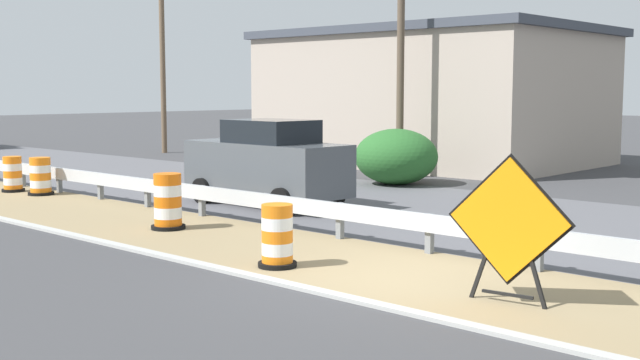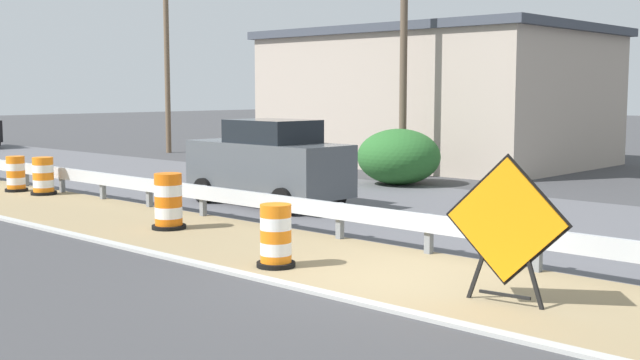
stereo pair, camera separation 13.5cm
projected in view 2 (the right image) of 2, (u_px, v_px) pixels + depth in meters
name	position (u px, v px, depth m)	size (l,w,h in m)	color
ground_plane	(386.00, 280.00, 12.07)	(160.00, 160.00, 0.00)	#3D3D3F
median_dirt_strip	(407.00, 274.00, 12.44)	(3.42, 120.00, 0.01)	#8E7A56
far_lane_asphalt	(573.00, 228.00, 16.61)	(8.02, 120.00, 0.00)	#56565B
curb_near_edge	(328.00, 296.00, 11.13)	(0.20, 120.00, 0.11)	#ADADA8
guardrail_median	(299.00, 207.00, 16.02)	(0.18, 53.89, 0.71)	silver
warning_sign_diamond	(506.00, 225.00, 10.62)	(0.26, 1.76, 2.03)	black
traffic_barrel_nearest	(276.00, 239.00, 12.93)	(0.63, 0.63, 1.02)	orange
traffic_barrel_close	(168.00, 204.00, 16.47)	(0.70, 0.70, 1.15)	orange
traffic_barrel_mid	(43.00, 178.00, 21.88)	(0.69, 0.69, 1.03)	orange
traffic_barrel_far	(16.00, 176.00, 22.58)	(0.63, 0.63, 1.00)	orange
car_lead_near_lane	(269.00, 163.00, 19.76)	(2.01, 4.45, 2.13)	#4C5156
roadside_shop_near	(436.00, 97.00, 31.38)	(8.86, 12.12, 5.14)	#AD9E8E
utility_pole_near	(403.00, 63.00, 25.69)	(0.24, 1.80, 7.08)	brown
utility_pole_mid	(167.00, 54.00, 36.07)	(0.24, 1.80, 8.59)	brown
bush_roadside	(399.00, 157.00, 24.18)	(2.51, 2.51, 1.69)	#286028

